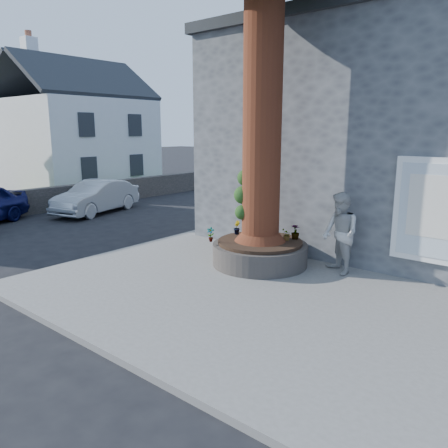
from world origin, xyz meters
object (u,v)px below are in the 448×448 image
Objects in this scene: woman at (340,234)px; car_silver at (96,197)px; man at (279,219)px; planter at (260,253)px.

car_silver is (-11.21, 1.25, -0.39)m from woman.
man is 2.33m from woman.
car_silver is (-9.44, 1.85, 0.25)m from planter.
car_silver is at bearing 169.51° from man.
man is at bearing -165.88° from woman.
planter is at bearing -82.61° from man.
planter is 9.62m from car_silver.
man is at bearing -18.40° from car_silver.
man is (-0.40, 1.45, 0.56)m from planter.
man is at bearing 105.32° from planter.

